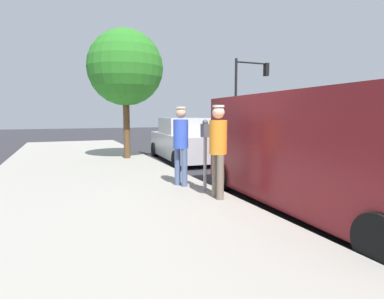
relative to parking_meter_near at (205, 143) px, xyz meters
name	(u,v)px	position (x,y,z in m)	size (l,w,h in m)	color
ground_plane	(286,202)	(-1.35, 0.98, -1.18)	(80.00, 80.00, 0.00)	#2D2D33
sidewalk_slab	(109,221)	(2.15, 0.98, -1.11)	(5.00, 32.00, 0.15)	#9E998E
parking_meter_near	(205,143)	(0.00, 0.00, 0.00)	(0.14, 0.18, 1.52)	gray
pedestrian_in_blue	(181,140)	(0.30, -0.67, 0.01)	(0.34, 0.34, 1.80)	#4C608C
pedestrian_in_orange	(218,145)	(0.02, 0.64, 0.01)	(0.34, 0.36, 1.80)	#726656
parked_van	(321,149)	(-1.50, 1.70, -0.03)	(2.29, 5.27, 2.15)	maroon
parked_sedan_behind	(186,141)	(-1.66, -5.38, -0.43)	(2.16, 4.50, 1.65)	#BCBCC1
traffic_light_corner	(248,87)	(-8.12, -11.23, 2.34)	(2.48, 0.42, 5.20)	black
street_tree	(125,68)	(0.51, -5.88, 2.30)	(2.76, 2.76, 4.73)	brown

